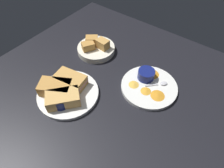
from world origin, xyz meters
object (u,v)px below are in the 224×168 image
spoon_by_gravy_ramekin (161,84)px  bread_basket_rear (96,48)px  plate_sandwich_main (68,94)px  ramekin_dark_sauce (60,100)px  plate_chips_companion (149,87)px  sandwich_half_extra (63,98)px  spoon_by_dark_ramekin (68,92)px  ramekin_light_gravy (146,74)px  sandwich_half_near (70,80)px  sandwich_half_far (56,87)px

spoon_by_gravy_ramekin → bread_basket_rear: (-37.93, 1.34, 0.36)cm
plate_sandwich_main → spoon_by_gravy_ramekin: size_ratio=3.21×
ramekin_dark_sauce → spoon_by_gravy_ramekin: size_ratio=0.92×
plate_chips_companion → bread_basket_rear: (-34.33, 4.95, 1.52)cm
sandwich_half_extra → spoon_by_dark_ramekin: (-2.05, 4.37, -2.04)cm
plate_chips_companion → spoon_by_gravy_ramekin: size_ratio=3.03×
ramekin_light_gravy → bread_basket_rear: bearing=176.4°
sandwich_half_extra → spoon_by_dark_ramekin: bearing=115.2°
sandwich_half_near → bread_basket_rear: bearing=105.2°
spoon_by_dark_ramekin → ramekin_light_gravy: 34.55cm
bread_basket_rear → sandwich_half_far: bearing=-81.7°
sandwich_half_far → sandwich_half_extra: size_ratio=1.02×
plate_chips_companion → bread_basket_rear: 34.72cm
plate_chips_companion → spoon_by_gravy_ramekin: 5.23cm
sandwich_half_far → plate_chips_companion: sandwich_half_far is taller
sandwich_half_far → spoon_by_gravy_ramekin: (33.37, 29.77, -2.04)cm
spoon_by_gravy_ramekin → sandwich_half_extra: bearing=-130.0°
ramekin_dark_sauce → spoon_by_dark_ramekin: ramekin_dark_sauce is taller
sandwich_half_extra → spoon_by_gravy_ramekin: sandwich_half_extra is taller
ramekin_dark_sauce → ramekin_light_gravy: 38.08cm
ramekin_dark_sauce → plate_sandwich_main: bearing=108.5°
bread_basket_rear → ramekin_light_gravy: bearing=-3.6°
sandwich_half_extra → spoon_by_dark_ramekin: size_ratio=1.50×
plate_sandwich_main → spoon_by_gravy_ramekin: 40.01cm
plate_sandwich_main → spoon_by_dark_ramekin: 1.18cm
spoon_by_dark_ramekin → ramekin_light_gravy: (21.56, 26.92, 1.89)cm
sandwich_half_far → sandwich_half_extra: bearing=-17.5°
spoon_by_dark_ramekin → bread_basket_rear: 30.23cm
ramekin_dark_sauce → plate_chips_companion: (23.59, 29.40, -3.06)cm
plate_sandwich_main → spoon_by_gravy_ramekin: spoon_by_gravy_ramekin is taller
ramekin_dark_sauce → spoon_by_dark_ramekin: (-1.63, 5.52, -1.89)cm
sandwich_half_extra → bread_basket_rear: (-11.16, 33.20, -1.68)cm
sandwich_half_far → bread_basket_rear: bearing=98.3°
sandwich_half_near → ramekin_dark_sauce: (4.10, -9.84, -0.14)cm
sandwich_half_near → plate_chips_companion: sandwich_half_near is taller
plate_sandwich_main → sandwich_half_extra: bearing=-62.5°
sandwich_half_far → sandwich_half_near: bearing=72.5°
spoon_by_dark_ramekin → plate_chips_companion: size_ratio=0.40×
sandwich_half_extra → ramekin_dark_sauce: size_ratio=2.00×
sandwich_half_far → spoon_by_gravy_ramekin: bearing=41.7°
plate_sandwich_main → sandwich_half_far: sandwich_half_far is taller
plate_sandwich_main → sandwich_half_far: (-4.34, -2.26, 3.20)cm
sandwich_half_extra → ramekin_light_gravy: (19.51, 31.29, -0.15)cm
plate_sandwich_main → ramekin_dark_sauce: ramekin_dark_sauce is taller
sandwich_half_near → ramekin_light_gravy: (24.03, 22.61, -0.15)cm
sandwich_half_extra → spoon_by_gravy_ramekin: (26.77, 31.85, -2.04)cm
sandwich_half_extra → bread_basket_rear: bearing=108.6°
spoon_by_dark_ramekin → spoon_by_gravy_ramekin: size_ratio=1.23×
sandwich_half_near → ramekin_dark_sauce: size_ratio=1.92×
sandwich_half_extra → plate_chips_companion: 36.67cm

